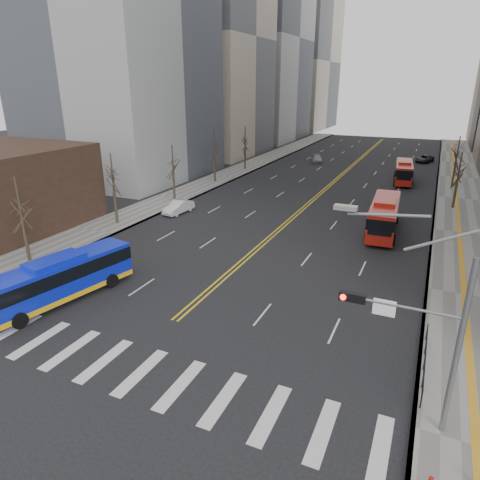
# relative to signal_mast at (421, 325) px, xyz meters

# --- Properties ---
(ground) EXTENTS (220.00, 220.00, 0.00)m
(ground) POSITION_rel_signal_mast_xyz_m (-13.77, -2.00, -4.86)
(ground) COLOR black
(sidewalk_right) EXTENTS (7.00, 130.00, 0.15)m
(sidewalk_right) POSITION_rel_signal_mast_xyz_m (3.73, 43.00, -4.78)
(sidewalk_right) COLOR slate
(sidewalk_right) RESTS_ON ground
(sidewalk_left) EXTENTS (5.00, 130.00, 0.15)m
(sidewalk_left) POSITION_rel_signal_mast_xyz_m (-30.27, 43.00, -4.78)
(sidewalk_left) COLOR slate
(sidewalk_left) RESTS_ON ground
(crosswalk) EXTENTS (26.70, 4.00, 0.01)m
(crosswalk) POSITION_rel_signal_mast_xyz_m (-13.77, -2.00, -4.85)
(crosswalk) COLOR silver
(crosswalk) RESTS_ON ground
(centerline) EXTENTS (0.55, 100.00, 0.01)m
(centerline) POSITION_rel_signal_mast_xyz_m (-13.77, 53.00, -4.85)
(centerline) COLOR gold
(centerline) RESTS_ON ground
(office_towers) EXTENTS (83.00, 134.00, 58.00)m
(office_towers) POSITION_rel_signal_mast_xyz_m (-13.64, 66.51, 19.07)
(office_towers) COLOR #969698
(office_towers) RESTS_ON ground
(signal_mast) EXTENTS (5.37, 0.37, 9.39)m
(signal_mast) POSITION_rel_signal_mast_xyz_m (0.00, 0.00, 0.00)
(signal_mast) COLOR gray
(signal_mast) RESTS_ON ground
(pedestrian_railing) EXTENTS (0.06, 6.06, 1.02)m
(pedestrian_railing) POSITION_rel_signal_mast_xyz_m (0.53, 4.00, -4.03)
(pedestrian_railing) COLOR black
(pedestrian_railing) RESTS_ON sidewalk_right
(bollards) EXTENTS (2.87, 3.17, 0.78)m
(bollards) POSITION_rel_signal_mast_xyz_m (2.50, -2.16, -4.30)
(bollards) COLOR gray
(bollards) RESTS_ON sidewalk_right
(street_trees) EXTENTS (35.20, 47.20, 7.60)m
(street_trees) POSITION_rel_signal_mast_xyz_m (-20.94, 32.55, 0.02)
(street_trees) COLOR #2D251C
(street_trees) RESTS_ON ground
(blue_bus) EXTENTS (4.31, 10.88, 3.13)m
(blue_bus) POSITION_rel_signal_mast_xyz_m (-22.17, 2.00, -3.21)
(blue_bus) COLOR #0D1FCD
(blue_bus) RESTS_ON ground
(red_bus_near) EXTENTS (3.09, 10.66, 3.36)m
(red_bus_near) POSITION_rel_signal_mast_xyz_m (-4.22, 25.90, -2.98)
(red_bus_near) COLOR #A91B12
(red_bus_near) RESTS_ON ground
(red_bus_far) EXTENTS (3.17, 10.01, 3.16)m
(red_bus_far) POSITION_rel_signal_mast_xyz_m (-4.42, 50.75, -3.09)
(red_bus_far) COLOR #A91B12
(red_bus_far) RESTS_ON ground
(car_white) EXTENTS (1.90, 4.41, 1.41)m
(car_white) POSITION_rel_signal_mast_xyz_m (-26.10, 23.11, -4.15)
(car_white) COLOR silver
(car_white) RESTS_ON ground
(car_dark_mid) EXTENTS (1.89, 4.30, 1.44)m
(car_dark_mid) POSITION_rel_signal_mast_xyz_m (-4.24, 27.89, -4.14)
(car_dark_mid) COLOR black
(car_dark_mid) RESTS_ON ground
(car_silver) EXTENTS (3.00, 4.59, 1.24)m
(car_silver) POSITION_rel_signal_mast_xyz_m (-20.49, 62.17, -4.24)
(car_silver) COLOR #9C9CA1
(car_silver) RESTS_ON ground
(car_dark_far) EXTENTS (3.45, 5.20, 1.33)m
(car_dark_far) POSITION_rel_signal_mast_xyz_m (-2.22, 70.18, -4.19)
(car_dark_far) COLOR black
(car_dark_far) RESTS_ON ground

